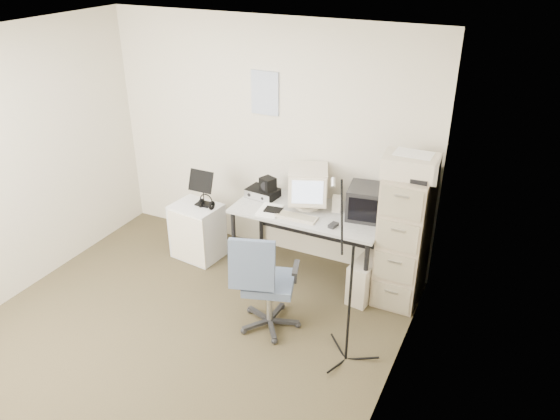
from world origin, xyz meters
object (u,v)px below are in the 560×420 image
at_px(desk, 308,243).
at_px(side_cart, 198,231).
at_px(office_chair, 269,281).
at_px(filing_cabinet, 404,237).

height_order(desk, side_cart, desk).
xyz_separation_m(office_chair, side_cart, (-1.24, 0.74, -0.17)).
relative_size(desk, side_cart, 2.46).
bearing_deg(office_chair, filing_cabinet, 28.32).
bearing_deg(desk, side_cart, -170.90).
bearing_deg(desk, filing_cabinet, 1.81).
relative_size(filing_cabinet, desk, 0.87).
xyz_separation_m(desk, office_chair, (0.02, -0.93, 0.11)).
bearing_deg(side_cart, office_chair, -23.93).
relative_size(filing_cabinet, office_chair, 1.36).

